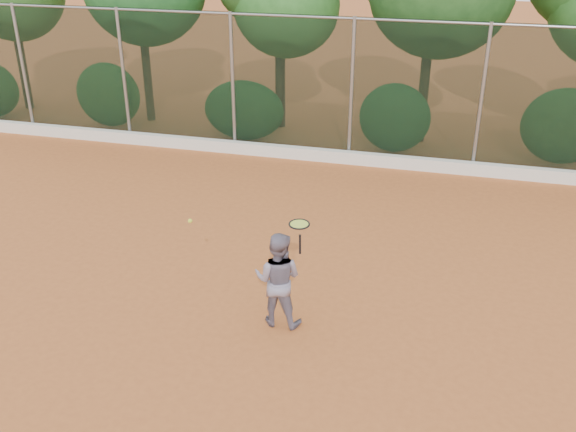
# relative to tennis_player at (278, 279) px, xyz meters

# --- Properties ---
(ground) EXTENTS (80.00, 80.00, 0.00)m
(ground) POSITION_rel_tennis_player_xyz_m (-0.15, 0.14, -0.76)
(ground) COLOR #AE5A29
(ground) RESTS_ON ground
(concrete_curb) EXTENTS (24.00, 0.20, 0.30)m
(concrete_curb) POSITION_rel_tennis_player_xyz_m (-0.15, 6.96, -0.61)
(concrete_curb) COLOR silver
(concrete_curb) RESTS_ON ground
(tennis_player) EXTENTS (0.74, 0.58, 1.52)m
(tennis_player) POSITION_rel_tennis_player_xyz_m (0.00, 0.00, 0.00)
(tennis_player) COLOR slate
(tennis_player) RESTS_ON ground
(chainlink_fence) EXTENTS (24.09, 0.09, 3.50)m
(chainlink_fence) POSITION_rel_tennis_player_xyz_m (-0.15, 7.14, 1.10)
(chainlink_fence) COLOR black
(chainlink_fence) RESTS_ON ground
(tennis_racket) EXTENTS (0.32, 0.32, 0.53)m
(tennis_racket) POSITION_rel_tennis_player_xyz_m (0.34, -0.07, 0.96)
(tennis_racket) COLOR black
(tennis_racket) RESTS_ON ground
(tennis_ball_in_flight) EXTENTS (0.07, 0.07, 0.07)m
(tennis_ball_in_flight) POSITION_rel_tennis_player_xyz_m (-1.43, 0.18, 0.70)
(tennis_ball_in_flight) COLOR #CCDB31
(tennis_ball_in_flight) RESTS_ON ground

